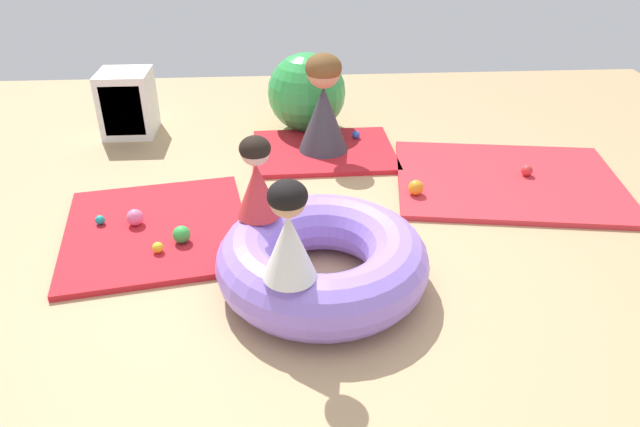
# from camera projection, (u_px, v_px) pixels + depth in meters

# --- Properties ---
(ground_plane) EXTENTS (8.00, 8.00, 0.00)m
(ground_plane) POSITION_uv_depth(u_px,v_px,m) (329.00, 278.00, 3.39)
(ground_plane) COLOR tan
(gym_mat_far_right) EXTENTS (1.35, 1.42, 0.04)m
(gym_mat_far_right) POSITION_uv_depth(u_px,v_px,m) (157.00, 229.00, 3.82)
(gym_mat_far_right) COLOR red
(gym_mat_far_right) RESTS_ON ground
(gym_mat_far_left) EXTENTS (1.83, 1.52, 0.04)m
(gym_mat_far_left) POSITION_uv_depth(u_px,v_px,m) (508.00, 180.00, 4.43)
(gym_mat_far_left) COLOR red
(gym_mat_far_left) RESTS_ON ground
(gym_mat_near_left) EXTENTS (1.19, 0.93, 0.04)m
(gym_mat_near_left) POSITION_uv_depth(u_px,v_px,m) (323.00, 151.00, 4.91)
(gym_mat_near_left) COLOR red
(gym_mat_near_left) RESTS_ON ground
(inflatable_cushion) EXTENTS (1.18, 1.18, 0.34)m
(inflatable_cushion) POSITION_uv_depth(u_px,v_px,m) (322.00, 260.00, 3.24)
(inflatable_cushion) COLOR #9975EA
(inflatable_cushion) RESTS_ON ground
(child_in_red) EXTENTS (0.28, 0.28, 0.48)m
(child_in_red) POSITION_uv_depth(u_px,v_px,m) (257.00, 178.00, 3.22)
(child_in_red) COLOR red
(child_in_red) RESTS_ON inflatable_cushion
(child_in_white) EXTENTS (0.32, 0.32, 0.51)m
(child_in_white) POSITION_uv_depth(u_px,v_px,m) (289.00, 232.00, 2.70)
(child_in_white) COLOR white
(child_in_white) RESTS_ON inflatable_cushion
(adult_seated) EXTENTS (0.58, 0.58, 0.80)m
(adult_seated) POSITION_uv_depth(u_px,v_px,m) (323.00, 104.00, 4.70)
(adult_seated) COLOR #383842
(adult_seated) RESTS_ON gym_mat_near_left
(play_ball_red) EXTENTS (0.09, 0.09, 0.09)m
(play_ball_red) POSITION_uv_depth(u_px,v_px,m) (527.00, 170.00, 4.44)
(play_ball_red) COLOR red
(play_ball_red) RESTS_ON gym_mat_far_left
(play_ball_pink) EXTENTS (0.11, 0.11, 0.11)m
(play_ball_pink) POSITION_uv_depth(u_px,v_px,m) (135.00, 217.00, 3.81)
(play_ball_pink) COLOR pink
(play_ball_pink) RESTS_ON gym_mat_far_right
(play_ball_green) EXTENTS (0.11, 0.11, 0.11)m
(play_ball_green) POSITION_uv_depth(u_px,v_px,m) (182.00, 234.00, 3.62)
(play_ball_green) COLOR green
(play_ball_green) RESTS_ON gym_mat_far_right
(play_ball_orange) EXTENTS (0.11, 0.11, 0.11)m
(play_ball_orange) POSITION_uv_depth(u_px,v_px,m) (416.00, 188.00, 4.17)
(play_ball_orange) COLOR orange
(play_ball_orange) RESTS_ON gym_mat_far_left
(play_ball_blue) EXTENTS (0.07, 0.07, 0.07)m
(play_ball_blue) POSITION_uv_depth(u_px,v_px,m) (356.00, 135.00, 5.08)
(play_ball_blue) COLOR blue
(play_ball_blue) RESTS_ON gym_mat_near_left
(play_ball_teal) EXTENTS (0.06, 0.06, 0.06)m
(play_ball_teal) POSITION_uv_depth(u_px,v_px,m) (100.00, 220.00, 3.82)
(play_ball_teal) COLOR teal
(play_ball_teal) RESTS_ON gym_mat_far_right
(play_ball_yellow) EXTENTS (0.07, 0.07, 0.07)m
(play_ball_yellow) POSITION_uv_depth(u_px,v_px,m) (158.00, 248.00, 3.53)
(play_ball_yellow) COLOR yellow
(play_ball_yellow) RESTS_ON gym_mat_far_right
(exercise_ball_large) EXTENTS (0.70, 0.70, 0.70)m
(exercise_ball_large) POSITION_uv_depth(u_px,v_px,m) (307.00, 92.00, 5.22)
(exercise_ball_large) COLOR green
(exercise_ball_large) RESTS_ON ground
(storage_cube) EXTENTS (0.44, 0.44, 0.56)m
(storage_cube) POSITION_uv_depth(u_px,v_px,m) (127.00, 104.00, 5.16)
(storage_cube) COLOR white
(storage_cube) RESTS_ON ground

